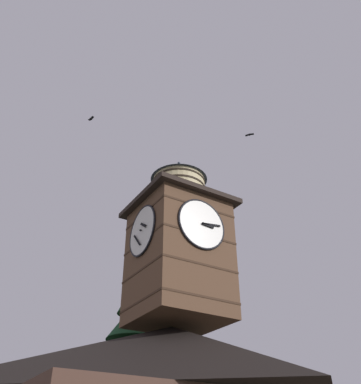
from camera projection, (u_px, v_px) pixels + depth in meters
clock_tower at (179, 244)px, 21.55m from camera, size 4.70×4.70×8.99m
moon at (79, 380)px, 58.54m from camera, size 1.43×1.43×1.43m
flying_bird_high at (250, 135)px, 29.50m from camera, size 0.48×0.55×0.12m
flying_bird_low at (91, 119)px, 26.29m from camera, size 0.23×0.49×0.11m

